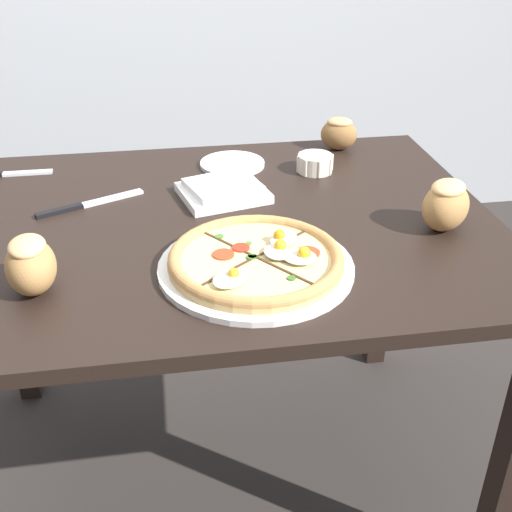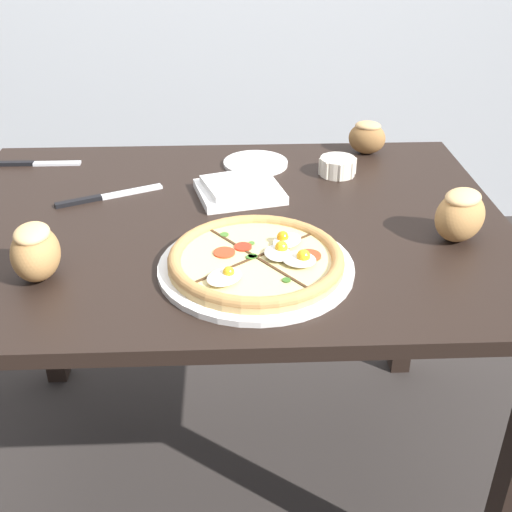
{
  "view_description": "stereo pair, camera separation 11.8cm",
  "coord_description": "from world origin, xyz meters",
  "px_view_note": "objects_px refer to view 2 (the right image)",
  "views": [
    {
      "loc": [
        -0.1,
        -1.23,
        1.39
      ],
      "look_at": [
        0.06,
        -0.22,
        0.8
      ],
      "focal_mm": 45.0,
      "sensor_mm": 36.0,
      "label": 1
    },
    {
      "loc": [
        0.02,
        -1.24,
        1.39
      ],
      "look_at": [
        0.06,
        -0.22,
        0.8
      ],
      "focal_mm": 45.0,
      "sensor_mm": 36.0,
      "label": 2
    }
  ],
  "objects_px": {
    "bread_piece_mid": "(367,137)",
    "side_saucer": "(256,163)",
    "dining_table": "(226,262)",
    "ramekin_bowl": "(338,166)",
    "knife_spare": "(39,163)",
    "knife_main": "(108,196)",
    "pizza": "(257,261)",
    "bread_piece_near": "(35,251)",
    "bread_piece_far": "(460,214)",
    "napkin_folded": "(240,189)"
  },
  "relations": [
    {
      "from": "bread_piece_far",
      "to": "side_saucer",
      "type": "bearing_deg",
      "value": 133.45
    },
    {
      "from": "knife_spare",
      "to": "napkin_folded",
      "type": "bearing_deg",
      "value": -22.06
    },
    {
      "from": "bread_piece_far",
      "to": "ramekin_bowl",
      "type": "bearing_deg",
      "value": 119.23
    },
    {
      "from": "bread_piece_mid",
      "to": "bread_piece_far",
      "type": "relative_size",
      "value": 0.78
    },
    {
      "from": "ramekin_bowl",
      "to": "side_saucer",
      "type": "relative_size",
      "value": 0.57
    },
    {
      "from": "bread_piece_near",
      "to": "knife_main",
      "type": "bearing_deg",
      "value": 78.16
    },
    {
      "from": "pizza",
      "to": "side_saucer",
      "type": "xyz_separation_m",
      "value": [
        0.02,
        0.52,
        -0.01
      ]
    },
    {
      "from": "bread_piece_near",
      "to": "knife_main",
      "type": "xyz_separation_m",
      "value": [
        0.07,
        0.34,
        -0.05
      ]
    },
    {
      "from": "dining_table",
      "to": "knife_main",
      "type": "xyz_separation_m",
      "value": [
        -0.27,
        0.12,
        0.11
      ]
    },
    {
      "from": "knife_spare",
      "to": "knife_main",
      "type": "bearing_deg",
      "value": -44.45
    },
    {
      "from": "dining_table",
      "to": "pizza",
      "type": "relative_size",
      "value": 3.32
    },
    {
      "from": "napkin_folded",
      "to": "pizza",
      "type": "bearing_deg",
      "value": -85.72
    },
    {
      "from": "ramekin_bowl",
      "to": "knife_spare",
      "type": "relative_size",
      "value": 0.45
    },
    {
      "from": "bread_piece_mid",
      "to": "side_saucer",
      "type": "height_order",
      "value": "bread_piece_mid"
    },
    {
      "from": "bread_piece_near",
      "to": "knife_main",
      "type": "relative_size",
      "value": 0.53
    },
    {
      "from": "knife_spare",
      "to": "side_saucer",
      "type": "relative_size",
      "value": 1.25
    },
    {
      "from": "dining_table",
      "to": "knife_spare",
      "type": "height_order",
      "value": "knife_spare"
    },
    {
      "from": "ramekin_bowl",
      "to": "napkin_folded",
      "type": "distance_m",
      "value": 0.27
    },
    {
      "from": "napkin_folded",
      "to": "knife_spare",
      "type": "xyz_separation_m",
      "value": [
        -0.51,
        0.21,
        -0.01
      ]
    },
    {
      "from": "ramekin_bowl",
      "to": "bread_piece_near",
      "type": "distance_m",
      "value": 0.77
    },
    {
      "from": "knife_spare",
      "to": "bread_piece_mid",
      "type": "bearing_deg",
      "value": 3.52
    },
    {
      "from": "pizza",
      "to": "ramekin_bowl",
      "type": "distance_m",
      "value": 0.5
    },
    {
      "from": "bread_piece_far",
      "to": "knife_main",
      "type": "height_order",
      "value": "bread_piece_far"
    },
    {
      "from": "side_saucer",
      "to": "bread_piece_mid",
      "type": "bearing_deg",
      "value": 13.74
    },
    {
      "from": "pizza",
      "to": "bread_piece_near",
      "type": "height_order",
      "value": "bread_piece_near"
    },
    {
      "from": "ramekin_bowl",
      "to": "bread_piece_near",
      "type": "xyz_separation_m",
      "value": [
        -0.62,
        -0.45,
        0.03
      ]
    },
    {
      "from": "bread_piece_near",
      "to": "bread_piece_mid",
      "type": "relative_size",
      "value": 1.07
    },
    {
      "from": "bread_piece_mid",
      "to": "knife_spare",
      "type": "xyz_separation_m",
      "value": [
        -0.86,
        -0.05,
        -0.04
      ]
    },
    {
      "from": "bread_piece_far",
      "to": "knife_spare",
      "type": "xyz_separation_m",
      "value": [
        -0.95,
        0.44,
        -0.05
      ]
    },
    {
      "from": "pizza",
      "to": "side_saucer",
      "type": "height_order",
      "value": "pizza"
    },
    {
      "from": "pizza",
      "to": "bread_piece_far",
      "type": "distance_m",
      "value": 0.43
    },
    {
      "from": "bread_piece_near",
      "to": "pizza",
      "type": "bearing_deg",
      "value": 1.03
    },
    {
      "from": "dining_table",
      "to": "knife_spare",
      "type": "relative_size",
      "value": 5.9
    },
    {
      "from": "ramekin_bowl",
      "to": "napkin_folded",
      "type": "xyz_separation_m",
      "value": [
        -0.24,
        -0.12,
        -0.01
      ]
    },
    {
      "from": "ramekin_bowl",
      "to": "knife_main",
      "type": "bearing_deg",
      "value": -168.36
    },
    {
      "from": "knife_main",
      "to": "dining_table",
      "type": "bearing_deg",
      "value": -48.22
    },
    {
      "from": "napkin_folded",
      "to": "bread_piece_mid",
      "type": "distance_m",
      "value": 0.43
    },
    {
      "from": "dining_table",
      "to": "bread_piece_far",
      "type": "distance_m",
      "value": 0.51
    },
    {
      "from": "bread_piece_near",
      "to": "side_saucer",
      "type": "xyz_separation_m",
      "value": [
        0.42,
        0.53,
        -0.05
      ]
    },
    {
      "from": "dining_table",
      "to": "knife_main",
      "type": "height_order",
      "value": "knife_main"
    },
    {
      "from": "side_saucer",
      "to": "napkin_folded",
      "type": "bearing_deg",
      "value": -103.48
    },
    {
      "from": "bread_piece_far",
      "to": "bread_piece_near",
      "type": "bearing_deg",
      "value": -172.12
    },
    {
      "from": "knife_spare",
      "to": "side_saucer",
      "type": "distance_m",
      "value": 0.56
    },
    {
      "from": "napkin_folded",
      "to": "bread_piece_near",
      "type": "distance_m",
      "value": 0.51
    },
    {
      "from": "bread_piece_mid",
      "to": "bread_piece_near",
      "type": "bearing_deg",
      "value": -140.17
    },
    {
      "from": "ramekin_bowl",
      "to": "side_saucer",
      "type": "height_order",
      "value": "ramekin_bowl"
    },
    {
      "from": "pizza",
      "to": "bread_piece_far",
      "type": "xyz_separation_m",
      "value": [
        0.41,
        0.1,
        0.04
      ]
    },
    {
      "from": "pizza",
      "to": "knife_main",
      "type": "relative_size",
      "value": 1.56
    },
    {
      "from": "pizza",
      "to": "knife_spare",
      "type": "relative_size",
      "value": 1.78
    },
    {
      "from": "dining_table",
      "to": "ramekin_bowl",
      "type": "relative_size",
      "value": 12.98
    }
  ]
}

